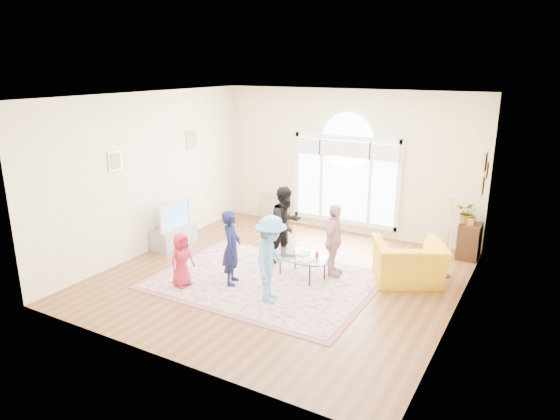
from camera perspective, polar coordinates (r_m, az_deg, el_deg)
The scene contains 18 objects.
ground at distance 9.11m, azimuth 0.05°, elevation -7.65°, with size 6.00×6.00×0.00m, color brown.
room_shell at distance 11.08m, azimuth 7.34°, elevation 5.10°, with size 6.00×6.00×6.00m.
area_rug at distance 8.94m, azimuth -1.82°, elevation -8.08°, with size 3.60×2.60×0.02m, color beige.
rug_border at distance 8.94m, azimuth -1.82°, elevation -8.10°, with size 3.80×2.80×0.01m, color #965461.
tv_console at distance 10.77m, azimuth -12.01°, elevation -2.96°, with size 0.45×1.00×0.42m, color #919499.
television at distance 10.61m, azimuth -12.13°, elevation -0.46°, with size 0.16×0.98×0.56m.
coffee_table at distance 8.94m, azimuth 2.57°, elevation -5.37°, with size 1.25×0.97×0.54m.
armchair at distance 9.02m, azimuth 14.49°, elevation -5.85°, with size 1.16×1.02×0.76m, color gold.
side_cabinet at distance 10.53m, azimuth 20.80°, elevation -3.34°, with size 0.40×0.50×0.70m, color black.
floor_lamp at distance 9.19m, azimuth 19.01°, elevation 0.16°, with size 0.27×0.27×1.51m.
plant_pedestal at distance 10.52m, azimuth 20.35°, elevation -3.31°, with size 0.20×0.20×0.70m, color white.
potted_plant at distance 10.35m, azimuth 20.67°, elevation -0.27°, with size 0.42×0.36×0.46m, color #33722D.
leaning_picture at distance 12.31m, azimuth -0.68°, elevation -1.16°, with size 0.80×0.05×0.62m, color tan.
child_red at distance 8.72m, azimuth -11.18°, elevation -5.59°, with size 0.46×0.30×0.95m, color #B22038.
child_navy at distance 8.62m, azimuth -5.55°, elevation -4.29°, with size 0.48×0.32×1.32m, color #13173D.
child_black at distance 9.55m, azimuth 0.66°, elevation -1.63°, with size 0.71×0.56×1.47m, color black.
child_pink at distance 8.95m, azimuth 6.17°, elevation -3.49°, with size 0.77×0.32×1.32m, color #D097A2.
child_blue at distance 7.96m, azimuth -1.06°, elevation -5.61°, with size 0.92×0.53×1.42m, color #5E9EDA.
Camera 1 is at (4.09, -7.24, 3.71)m, focal length 32.00 mm.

